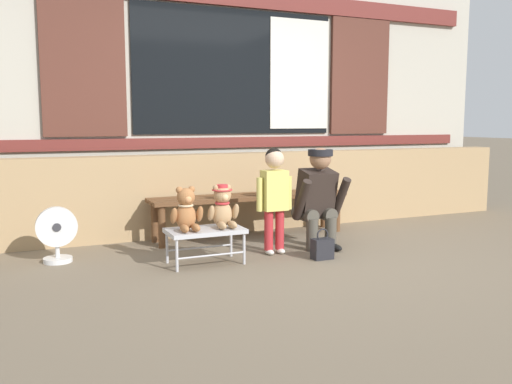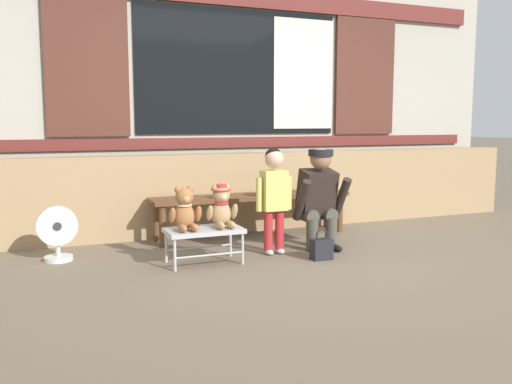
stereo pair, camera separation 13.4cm
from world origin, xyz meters
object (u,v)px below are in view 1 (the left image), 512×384
adult_crouching (318,198)px  handbag_on_ground (322,248)px  teddy_bear_plain (186,211)px  teddy_bear_with_hat (223,207)px  child_standing (274,189)px  wooden_bench_long (250,201)px  small_display_bench (205,233)px  floor_fan (57,235)px

adult_crouching → handbag_on_ground: size_ratio=3.49×
teddy_bear_plain → teddy_bear_with_hat: bearing=0.1°
teddy_bear_with_hat → adult_crouching: adult_crouching is taller
teddy_bear_with_hat → child_standing: (0.52, 0.08, 0.12)m
wooden_bench_long → teddy_bear_with_hat: size_ratio=5.78×
wooden_bench_long → small_display_bench: size_ratio=3.28×
wooden_bench_long → teddy_bear_with_hat: 1.06m
adult_crouching → small_display_bench: bearing=-173.7°
teddy_bear_plain → handbag_on_ground: teddy_bear_plain is taller
small_display_bench → adult_crouching: adult_crouching is taller
adult_crouching → floor_fan: (-2.30, 0.42, -0.24)m
adult_crouching → handbag_on_ground: 0.58m
teddy_bear_with_hat → adult_crouching: size_ratio=0.38×
teddy_bear_plain → wooden_bench_long: bearing=42.3°
floor_fan → teddy_bear_with_hat: bearing=-22.9°
adult_crouching → child_standing: bearing=-174.6°
child_standing → small_display_bench: bearing=-173.1°
child_standing → adult_crouching: (0.48, 0.05, -0.11)m
wooden_bench_long → handbag_on_ground: wooden_bench_long is taller
teddy_bear_plain → adult_crouching: bearing=5.5°
wooden_bench_long → small_display_bench: 1.17m
handbag_on_ground → floor_fan: bearing=158.9°
wooden_bench_long → child_standing: size_ratio=2.19×
wooden_bench_long → teddy_bear_with_hat: (-0.62, -0.86, 0.10)m
teddy_bear_plain → teddy_bear_with_hat: (0.32, 0.00, 0.01)m
teddy_bear_with_hat → child_standing: size_ratio=0.38×
wooden_bench_long → teddy_bear_plain: bearing=-137.7°
teddy_bear_plain → floor_fan: teddy_bear_plain is taller
child_standing → handbag_on_ground: size_ratio=3.52×
wooden_bench_long → child_standing: (-0.10, -0.78, 0.22)m
wooden_bench_long → floor_fan: (-1.92, -0.31, -0.13)m
floor_fan → child_standing: bearing=-14.4°
adult_crouching → floor_fan: bearing=169.6°
adult_crouching → handbag_on_ground: adult_crouching is taller
teddy_bear_plain → teddy_bear_with_hat: 0.32m
handbag_on_ground → teddy_bear_plain: bearing=166.8°
adult_crouching → handbag_on_ground: (-0.19, -0.39, -0.38)m
wooden_bench_long → teddy_bear_plain: 1.28m
small_display_bench → teddy_bear_plain: 0.25m
handbag_on_ground → floor_fan: 2.27m
small_display_bench → floor_fan: size_ratio=1.33×
small_display_bench → floor_fan: 1.26m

